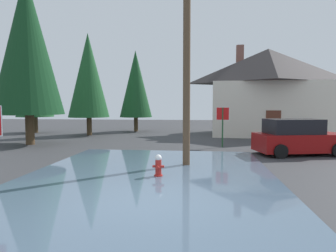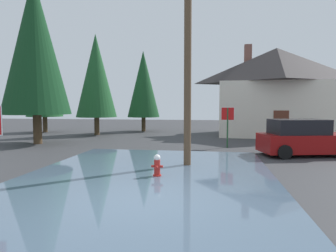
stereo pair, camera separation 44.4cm
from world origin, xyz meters
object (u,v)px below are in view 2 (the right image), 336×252
pine_tree_tall_left (44,80)px  utility_pole (188,47)px  fire_hydrant (157,166)px  pine_tree_mid_left (143,84)px  house (276,90)px  parked_car (303,138)px  stop_sign_far (228,119)px  pine_tree_short_left (35,45)px  pine_tree_far_center (96,76)px

pine_tree_tall_left → utility_pole: bearing=-42.9°
fire_hydrant → pine_tree_mid_left: 17.69m
pine_tree_tall_left → house: bearing=0.8°
parked_car → pine_tree_tall_left: (-18.66, 9.30, 3.69)m
stop_sign_far → parked_car: size_ratio=0.52×
house → utility_pole: bearing=-114.4°
fire_hydrant → parked_car: parked_car is taller
pine_tree_mid_left → pine_tree_short_left: 10.57m
pine_tree_short_left → pine_tree_far_center: bearing=75.6°
pine_tree_short_left → pine_tree_tall_left: bearing=118.1°
utility_pole → pine_tree_short_left: (-9.64, 5.29, 1.36)m
stop_sign_far → pine_tree_short_left: (-11.43, -0.11, 4.34)m
stop_sign_far → pine_tree_far_center: (-9.95, 5.65, 3.06)m
utility_pole → stop_sign_far: (1.79, 5.40, -2.98)m
pine_tree_tall_left → pine_tree_far_center: 5.54m
house → pine_tree_short_left: pine_tree_short_left is taller
stop_sign_far → house: house is taller
stop_sign_far → house: (4.00, 7.39, 1.90)m
stop_sign_far → house: bearing=61.5°
stop_sign_far → pine_tree_mid_left: pine_tree_mid_left is taller
pine_tree_tall_left → pine_tree_short_left: 8.32m
stop_sign_far → pine_tree_tall_left: (-15.28, 7.12, 2.89)m
fire_hydrant → house: house is taller
pine_tree_short_left → pine_tree_mid_left: bearing=64.9°
house → pine_tree_tall_left: bearing=-179.2°
pine_tree_short_left → pine_tree_far_center: size_ratio=1.28×
fire_hydrant → pine_tree_tall_left: pine_tree_tall_left is taller
pine_tree_mid_left → stop_sign_far: bearing=-53.1°
stop_sign_far → utility_pole: bearing=-108.3°
utility_pole → parked_car: size_ratio=2.02×
house → pine_tree_mid_left: (-11.01, 1.95, 0.72)m
stop_sign_far → parked_car: stop_sign_far is taller
pine_tree_tall_left → pine_tree_mid_left: 8.57m
parked_car → pine_tree_mid_left: 15.87m
fire_hydrant → utility_pole: bearing=67.3°
pine_tree_short_left → pine_tree_far_center: 6.08m
pine_tree_short_left → house: bearing=25.9°
stop_sign_far → pine_tree_tall_left: bearing=155.0°
fire_hydrant → parked_car: size_ratio=0.18×
house → pine_tree_tall_left: size_ratio=1.24×
pine_tree_short_left → stop_sign_far: bearing=0.5°
pine_tree_tall_left → pine_tree_far_center: pine_tree_far_center is taller
house → pine_tree_far_center: size_ratio=1.19×
house → pine_tree_short_left: (-15.43, -7.49, 2.44)m
pine_tree_short_left → pine_tree_far_center: (1.48, 5.75, -1.29)m
house → pine_tree_mid_left: size_ratio=1.31×
utility_pole → pine_tree_far_center: 13.73m
house → pine_tree_mid_left: 11.20m
parked_car → pine_tree_mid_left: size_ratio=0.61×
fire_hydrant → pine_tree_mid_left: (-4.40, 16.70, 3.86)m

